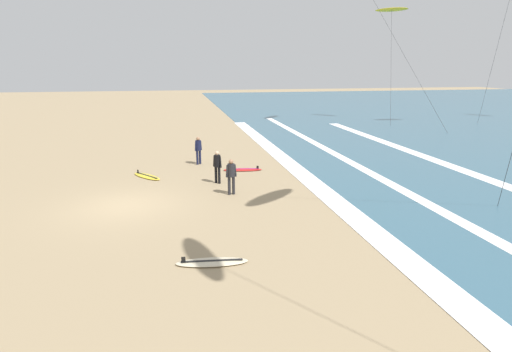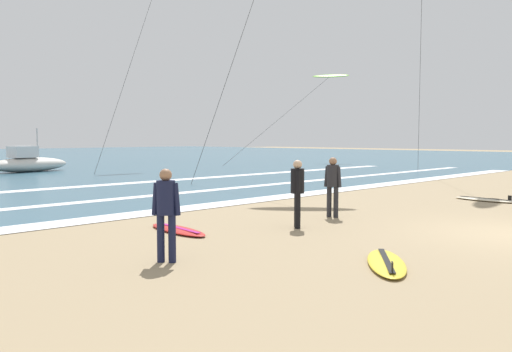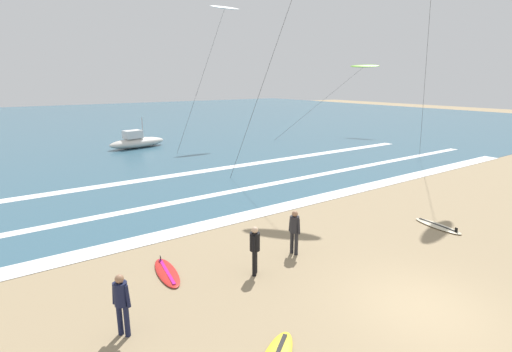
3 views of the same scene
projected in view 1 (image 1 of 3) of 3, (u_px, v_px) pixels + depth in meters
name	position (u px, v px, depth m)	size (l,w,h in m)	color
ground_plane	(125.00, 206.00, 17.27)	(160.00, 160.00, 0.00)	#9E8763
wave_foam_shoreline	(322.00, 190.00, 19.33)	(47.72, 1.06, 0.01)	white
wave_foam_mid_break	(386.00, 181.00, 20.81)	(51.70, 0.63, 0.01)	white
wave_foam_outer_break	(502.00, 185.00, 20.25)	(44.10, 0.88, 0.01)	white
surfer_mid_group	(217.00, 164.00, 20.31)	(0.42, 0.43, 1.60)	black
surfer_foreground_main	(231.00, 174.00, 18.53)	(0.32, 0.52, 1.60)	#232328
surfer_right_near	(198.00, 148.00, 24.22)	(0.37, 0.46, 1.60)	#141938
surfboard_left_pile	(243.00, 170.00, 23.00)	(0.88, 2.16, 0.25)	red
surfboard_near_water	(212.00, 262.00, 12.24)	(0.80, 2.15, 0.25)	beige
surfboard_foreground_flat	(147.00, 176.00, 21.65)	(2.05, 1.73, 0.25)	yellow
kite_yellow_far_right	(392.00, 10.00, 40.91)	(5.13, 2.85, 10.99)	yellow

